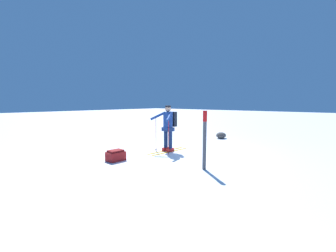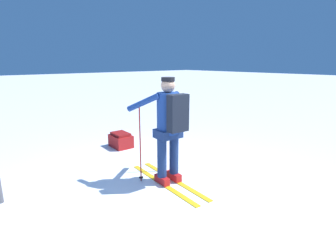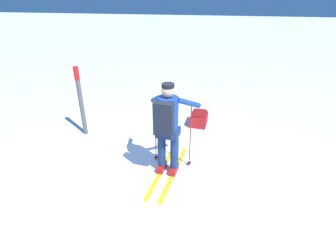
# 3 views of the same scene
# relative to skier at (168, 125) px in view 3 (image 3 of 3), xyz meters

# --- Properties ---
(ground_plane) EXTENTS (80.00, 80.00, 0.00)m
(ground_plane) POSITION_rel_skier_xyz_m (-0.21, 0.34, -1.00)
(ground_plane) COLOR white
(skier) EXTENTS (1.80, 0.97, 1.72)m
(skier) POSITION_rel_skier_xyz_m (0.00, 0.00, 0.00)
(skier) COLOR gold
(skier) RESTS_ON ground_plane
(dropped_backpack) EXTENTS (0.55, 0.42, 0.34)m
(dropped_backpack) POSITION_rel_skier_xyz_m (2.13, -0.36, -0.84)
(dropped_backpack) COLOR maroon
(dropped_backpack) RESTS_ON ground_plane
(trail_marker) EXTENTS (0.11, 0.11, 1.62)m
(trail_marker) POSITION_rel_skier_xyz_m (1.08, 2.25, -0.06)
(trail_marker) COLOR #4C4C51
(trail_marker) RESTS_ON ground_plane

